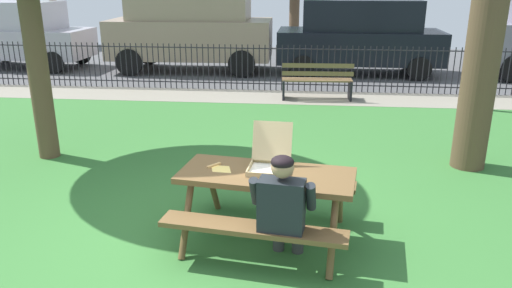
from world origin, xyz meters
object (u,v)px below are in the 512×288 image
Objects in this scene: pizza_box_open at (270,158)px; adult_at_table at (283,206)px; parked_car_center at (191,26)px; park_bench_center at (317,81)px; pizza_slice_on_table at (220,168)px; parked_car_left at (24,34)px; parked_car_right at (360,35)px; picnic_table_foreground at (266,188)px.

pizza_box_open is 0.45× the size of adult_at_table.
parked_car_center is at bearing 107.17° from adult_at_table.
parked_car_center is (-3.65, 3.34, 0.89)m from park_bench_center.
adult_at_table reaches higher than pizza_slice_on_table.
parked_car_left is 5.18m from parked_car_center.
pizza_box_open is 10.20m from parked_car_center.
adult_at_table is 10.90m from parked_car_center.
parked_car_right is at bearing 69.68° from park_bench_center.
park_bench_center is (0.44, 7.06, -0.24)m from adult_at_table.
park_bench_center is at bearing 84.53° from pizza_box_open.
parked_car_center is 4.89m from parked_car_right.
parked_car_center is (-3.01, 9.87, 0.71)m from picnic_table_foreground.
picnic_table_foreground is 0.43× the size of parked_car_right.
picnic_table_foreground is 6.64× the size of pizza_slice_on_table.
parked_car_left is 10.06m from parked_car_right.
parked_car_center is at bearing 137.59° from park_bench_center.
pizza_box_open is at bearing -100.76° from parked_car_right.
parked_car_left is at bearing 128.88° from adult_at_table.
parked_car_right is at bearing 80.85° from adult_at_table.
parked_car_right is (4.89, -0.00, -0.21)m from parked_car_center.
parked_car_center reaches higher than adult_at_table.
adult_at_table is at bearing -99.15° from parked_car_right.
picnic_table_foreground is at bearing -8.58° from pizza_slice_on_table.
parked_car_center is 1.03× the size of parked_car_right.
parked_car_right is at bearing 76.34° from pizza_slice_on_table.
pizza_slice_on_table is 0.19× the size of park_bench_center.
park_bench_center is at bearing 79.95° from pizza_slice_on_table.
parked_car_left is at bearing 129.68° from picnic_table_foreground.
pizza_slice_on_table is at bearing -51.89° from parked_car_left.
parked_car_center is (5.17, 0.00, 0.29)m from parked_car_left.
adult_at_table is 7.08m from park_bench_center.
parked_car_left is at bearing -180.00° from parked_car_center.
parked_car_center is at bearing 104.37° from pizza_slice_on_table.
pizza_box_open reaches higher than park_bench_center.
park_bench_center is 0.35× the size of parked_car_right.
picnic_table_foreground is at bearing -100.69° from pizza_box_open.
pizza_box_open is 0.73m from adult_at_table.
parked_car_right reaches higher than picnic_table_foreground.
parked_car_right is (1.85, 9.72, 0.22)m from pizza_box_open.
parked_car_right is (10.06, 0.00, 0.09)m from parked_car_left.
park_bench_center is 0.34× the size of parked_car_center.
picnic_table_foreground is 0.32m from pizza_box_open.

